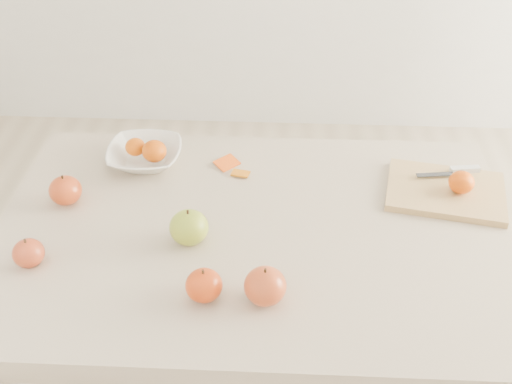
{
  "coord_description": "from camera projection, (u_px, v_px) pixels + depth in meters",
  "views": [
    {
      "loc": [
        0.06,
        -1.13,
        1.71
      ],
      "look_at": [
        0.0,
        0.05,
        0.82
      ],
      "focal_mm": 45.0,
      "sensor_mm": 36.0,
      "label": 1
    }
  ],
  "objects": [
    {
      "name": "table",
      "position": [
        255.0,
        261.0,
        1.54
      ],
      "size": [
        1.2,
        0.8,
        0.75
      ],
      "color": "#C1AF92",
      "rests_on": "ground"
    },
    {
      "name": "cutting_board",
      "position": [
        446.0,
        191.0,
        1.58
      ],
      "size": [
        0.32,
        0.26,
        0.02
      ],
      "primitive_type": "cube",
      "rotation": [
        0.0,
        0.0,
        -0.19
      ],
      "color": "tan",
      "rests_on": "table"
    },
    {
      "name": "board_tangerine",
      "position": [
        461.0,
        182.0,
        1.55
      ],
      "size": [
        0.06,
        0.06,
        0.05
      ],
      "primitive_type": "ellipsoid",
      "color": "#D35A07",
      "rests_on": "cutting_board"
    },
    {
      "name": "fruit_bowl",
      "position": [
        145.0,
        155.0,
        1.68
      ],
      "size": [
        0.19,
        0.19,
        0.05
      ],
      "primitive_type": "imported",
      "color": "white",
      "rests_on": "table"
    },
    {
      "name": "bowl_tangerine_near",
      "position": [
        135.0,
        147.0,
        1.68
      ],
      "size": [
        0.05,
        0.05,
        0.05
      ],
      "primitive_type": "ellipsoid",
      "color": "orange",
      "rests_on": "fruit_bowl"
    },
    {
      "name": "bowl_tangerine_far",
      "position": [
        154.0,
        151.0,
        1.66
      ],
      "size": [
        0.06,
        0.06,
        0.06
      ],
      "primitive_type": "ellipsoid",
      "color": "#CA4D07",
      "rests_on": "fruit_bowl"
    },
    {
      "name": "orange_peel_a",
      "position": [
        227.0,
        164.0,
        1.69
      ],
      "size": [
        0.07,
        0.07,
        0.01
      ],
      "primitive_type": "cube",
      "rotation": [
        0.21,
        0.0,
        0.78
      ],
      "color": "#E75210",
      "rests_on": "table"
    },
    {
      "name": "orange_peel_b",
      "position": [
        240.0,
        174.0,
        1.65
      ],
      "size": [
        0.05,
        0.04,
        0.01
      ],
      "primitive_type": "cube",
      "rotation": [
        -0.14,
        0.0,
        -0.2
      ],
      "color": "orange",
      "rests_on": "table"
    },
    {
      "name": "paring_knife",
      "position": [
        460.0,
        170.0,
        1.63
      ],
      "size": [
        0.17,
        0.05,
        0.01
      ],
      "color": "silver",
      "rests_on": "cutting_board"
    },
    {
      "name": "apple_green",
      "position": [
        189.0,
        227.0,
        1.42
      ],
      "size": [
        0.09,
        0.09,
        0.08
      ],
      "primitive_type": "ellipsoid",
      "color": "olive",
      "rests_on": "table"
    },
    {
      "name": "apple_red_a",
      "position": [
        65.0,
        190.0,
        1.54
      ],
      "size": [
        0.08,
        0.08,
        0.07
      ],
      "primitive_type": "ellipsoid",
      "color": "#931108",
      "rests_on": "table"
    },
    {
      "name": "apple_red_e",
      "position": [
        204.0,
        285.0,
        1.29
      ],
      "size": [
        0.08,
        0.08,
        0.07
      ],
      "primitive_type": "ellipsoid",
      "color": "#9C0A07",
      "rests_on": "table"
    },
    {
      "name": "apple_red_d",
      "position": [
        28.0,
        253.0,
        1.37
      ],
      "size": [
        0.07,
        0.07,
        0.06
      ],
      "primitive_type": "ellipsoid",
      "color": "maroon",
      "rests_on": "table"
    },
    {
      "name": "apple_red_c",
      "position": [
        265.0,
        286.0,
        1.28
      ],
      "size": [
        0.09,
        0.09,
        0.08
      ],
      "primitive_type": "ellipsoid",
      "color": "#A22519",
      "rests_on": "table"
    }
  ]
}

